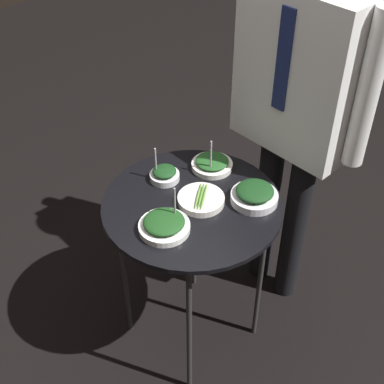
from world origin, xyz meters
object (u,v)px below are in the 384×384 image
bowl_spinach_near_rim (164,174)px  bowl_spinach_front_left (255,195)px  bowl_asparagus_mid_left (201,200)px  waiter_figure (299,90)px  bowl_spinach_front_right (212,164)px  serving_cart (192,215)px  bowl_spinach_front_center (164,225)px

bowl_spinach_near_rim → bowl_spinach_front_left: bearing=26.2°
bowl_asparagus_mid_left → waiter_figure: size_ratio=0.10×
bowl_spinach_near_rim → waiter_figure: bearing=65.4°
bowl_spinach_near_rim → bowl_spinach_front_left: size_ratio=0.83×
bowl_spinach_near_rim → bowl_spinach_front_right: size_ratio=0.88×
bowl_asparagus_mid_left → bowl_spinach_near_rim: 0.19m
bowl_spinach_front_right → waiter_figure: size_ratio=0.10×
serving_cart → bowl_spinach_near_rim: bearing=174.5°
serving_cart → bowl_spinach_front_left: size_ratio=4.46×
serving_cart → bowl_spinach_front_center: bowl_spinach_front_center is taller
bowl_spinach_front_left → serving_cart: bearing=-130.2°
bowl_spinach_front_center → bowl_spinach_near_rim: 0.27m
bowl_asparagus_mid_left → bowl_spinach_front_right: bowl_spinach_front_right is taller
bowl_spinach_front_center → bowl_spinach_near_rim: bowl_spinach_front_center is taller
bowl_asparagus_mid_left → bowl_spinach_front_right: bearing=124.7°
bowl_asparagus_mid_left → bowl_spinach_front_left: bearing=49.7°
bowl_asparagus_mid_left → bowl_spinach_front_left: size_ratio=0.99×
bowl_spinach_near_rim → bowl_spinach_front_right: bowl_spinach_front_right is taller
waiter_figure → bowl_spinach_front_right: bearing=-116.6°
bowl_spinach_near_rim → waiter_figure: 0.58m
bowl_spinach_near_rim → waiter_figure: waiter_figure is taller
bowl_spinach_front_center → bowl_spinach_front_left: size_ratio=1.03×
serving_cart → bowl_spinach_front_right: bowl_spinach_front_right is taller
bowl_spinach_front_center → bowl_spinach_front_right: 0.38m
waiter_figure → serving_cart: bearing=-95.5°
serving_cart → bowl_spinach_front_left: bowl_spinach_front_left is taller
serving_cart → bowl_spinach_near_rim: size_ratio=5.38×
waiter_figure → bowl_spinach_front_center: bearing=-90.9°
bowl_spinach_front_left → bowl_spinach_near_rim: bearing=-153.8°
bowl_spinach_front_center → bowl_spinach_front_left: 0.34m
serving_cart → bowl_spinach_front_center: (0.04, -0.16, 0.08)m
bowl_spinach_front_right → bowl_spinach_front_center: bearing=-69.2°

